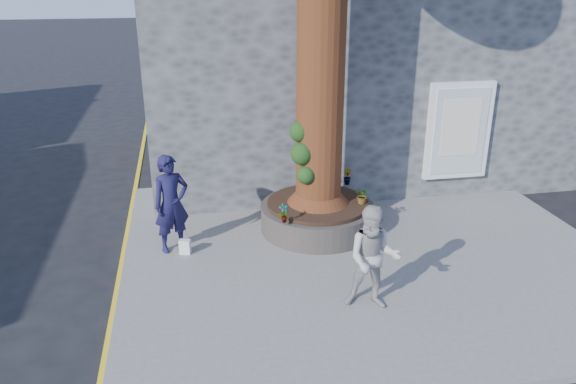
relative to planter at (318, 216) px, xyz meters
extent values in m
plane|color=black|center=(-0.80, -2.00, -0.41)|extent=(120.00, 120.00, 0.00)
cube|color=slate|center=(0.70, -1.00, -0.35)|extent=(9.00, 8.00, 0.12)
cube|color=yellow|center=(-3.85, -1.00, -0.41)|extent=(0.10, 30.00, 0.01)
cube|color=#444749|center=(1.70, 5.20, 2.59)|extent=(10.00, 8.00, 6.00)
cube|color=white|center=(3.50, 1.14, 1.29)|extent=(1.50, 0.12, 2.20)
cube|color=silver|center=(3.50, 1.08, 1.29)|extent=(1.25, 0.04, 1.95)
cube|color=silver|center=(3.50, 1.06, 1.39)|extent=(0.90, 0.02, 1.30)
cylinder|color=black|center=(0.00, 0.00, -0.03)|extent=(2.30, 2.30, 0.52)
cylinder|color=black|center=(0.00, 0.00, 0.27)|extent=(2.04, 2.04, 0.08)
cylinder|color=#4F2C13|center=(0.00, 0.00, 4.06)|extent=(0.90, 0.90, 7.50)
cone|color=#4F2C13|center=(0.00, 0.00, 0.66)|extent=(1.24, 1.24, 0.70)
sphere|color=#123713|center=(-0.38, -0.20, 1.41)|extent=(0.44, 0.44, 0.44)
sphere|color=#123713|center=(-0.32, -0.30, 1.01)|extent=(0.36, 0.36, 0.36)
sphere|color=#123713|center=(-0.40, -0.08, 1.81)|extent=(0.40, 0.40, 0.40)
imported|color=#161539|center=(-2.88, -0.37, 0.64)|extent=(0.80, 0.67, 1.86)
imported|color=#AEABA7|center=(0.16, -2.92, 0.56)|extent=(0.98, 0.87, 1.70)
cube|color=white|center=(-2.68, -0.60, -0.15)|extent=(0.23, 0.17, 0.28)
imported|color=gray|center=(-0.85, -0.85, 0.49)|extent=(0.23, 0.19, 0.37)
imported|color=gray|center=(0.85, 0.85, 0.48)|extent=(0.21, 0.21, 0.34)
imported|color=gray|center=(0.32, 0.85, 0.46)|extent=(0.21, 0.21, 0.29)
imported|color=gray|center=(0.85, -0.26, 0.47)|extent=(0.38, 0.39, 0.33)
camera|label=1|loc=(-2.53, -10.13, 4.66)|focal=35.00mm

